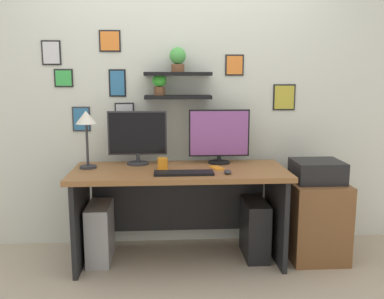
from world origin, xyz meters
name	(u,v)px	position (x,y,z in m)	size (l,w,h in m)	color
ground_plane	(180,259)	(0.00, 0.00, 0.00)	(8.00, 8.00, 0.00)	tan
back_wall_assembly	(177,90)	(0.00, 0.44, 1.35)	(4.40, 0.24, 2.70)	silver
desk	(180,193)	(0.00, 0.06, 0.54)	(1.67, 0.68, 0.75)	brown
monitor_left	(137,136)	(-0.34, 0.22, 0.98)	(0.48, 0.18, 0.44)	#2D2D33
monitor_right	(219,136)	(0.34, 0.22, 0.98)	(0.50, 0.18, 0.45)	black
keyboard	(184,173)	(0.02, -0.17, 0.76)	(0.44, 0.14, 0.02)	black
computer_mouse	(228,172)	(0.35, -0.18, 0.77)	(0.06, 0.09, 0.03)	#2D2D33
desk_lamp	(86,124)	(-0.72, 0.09, 1.10)	(0.16, 0.16, 0.45)	#2D2D33
cell_phone	(217,168)	(0.29, 0.01, 0.76)	(0.07, 0.14, 0.01)	orange
coffee_mug	(163,164)	(-0.13, 0.01, 0.80)	(0.08, 0.08, 0.09)	orange
drawer_cabinet	(315,219)	(1.10, 0.00, 0.32)	(0.44, 0.50, 0.63)	brown
printer	(317,171)	(1.10, 0.00, 0.72)	(0.38, 0.34, 0.17)	black
computer_tower_left	(100,232)	(-0.64, 0.04, 0.23)	(0.18, 0.40, 0.46)	#99999E
computer_tower_right	(255,229)	(0.61, 0.03, 0.23)	(0.18, 0.40, 0.47)	black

